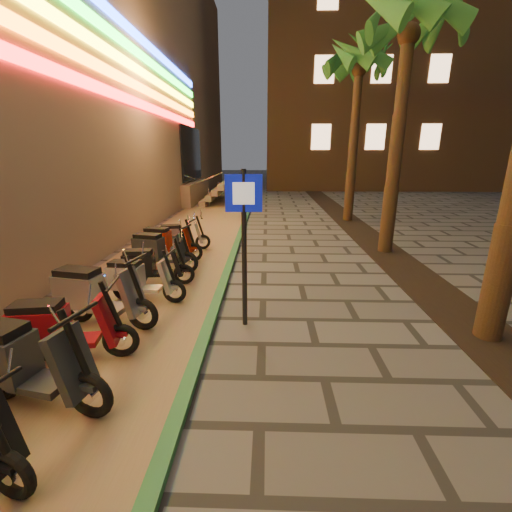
{
  "coord_description": "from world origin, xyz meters",
  "views": [
    {
      "loc": [
        0.07,
        -2.99,
        2.81
      ],
      "look_at": [
        -0.11,
        2.39,
        1.2
      ],
      "focal_mm": 24.0,
      "sensor_mm": 36.0,
      "label": 1
    }
  ],
  "objects_px": {
    "scooter_8": "(150,265)",
    "scooter_11": "(179,236)",
    "scooter_6": "(95,294)",
    "pedestrian_sign": "(244,228)",
    "scooter_7": "(138,279)",
    "scooter_9": "(158,250)",
    "scooter_4": "(20,362)",
    "scooter_5": "(60,328)",
    "scooter_10": "(166,242)"
  },
  "relations": [
    {
      "from": "scooter_11",
      "to": "scooter_8",
      "type": "bearing_deg",
      "value": -103.42
    },
    {
      "from": "scooter_5",
      "to": "scooter_8",
      "type": "relative_size",
      "value": 1.09
    },
    {
      "from": "scooter_6",
      "to": "scooter_8",
      "type": "height_order",
      "value": "scooter_6"
    },
    {
      "from": "pedestrian_sign",
      "to": "scooter_9",
      "type": "relative_size",
      "value": 1.54
    },
    {
      "from": "scooter_5",
      "to": "scooter_9",
      "type": "relative_size",
      "value": 0.99
    },
    {
      "from": "scooter_8",
      "to": "scooter_11",
      "type": "height_order",
      "value": "scooter_8"
    },
    {
      "from": "scooter_11",
      "to": "scooter_5",
      "type": "bearing_deg",
      "value": -107.07
    },
    {
      "from": "scooter_5",
      "to": "scooter_7",
      "type": "xyz_separation_m",
      "value": [
        0.33,
        2.04,
        -0.04
      ]
    },
    {
      "from": "scooter_5",
      "to": "scooter_8",
      "type": "xyz_separation_m",
      "value": [
        0.29,
        2.9,
        -0.04
      ]
    },
    {
      "from": "pedestrian_sign",
      "to": "scooter_8",
      "type": "bearing_deg",
      "value": 137.75
    },
    {
      "from": "scooter_5",
      "to": "scooter_10",
      "type": "relative_size",
      "value": 1.01
    },
    {
      "from": "scooter_6",
      "to": "scooter_9",
      "type": "distance_m",
      "value": 2.9
    },
    {
      "from": "scooter_8",
      "to": "scooter_11",
      "type": "relative_size",
      "value": 1.03
    },
    {
      "from": "scooter_5",
      "to": "scooter_11",
      "type": "relative_size",
      "value": 1.13
    },
    {
      "from": "scooter_4",
      "to": "scooter_5",
      "type": "relative_size",
      "value": 1.1
    },
    {
      "from": "scooter_10",
      "to": "scooter_9",
      "type": "bearing_deg",
      "value": -78.47
    },
    {
      "from": "scooter_10",
      "to": "scooter_5",
      "type": "bearing_deg",
      "value": -82.67
    },
    {
      "from": "scooter_7",
      "to": "scooter_10",
      "type": "distance_m",
      "value": 2.79
    },
    {
      "from": "pedestrian_sign",
      "to": "scooter_11",
      "type": "relative_size",
      "value": 1.75
    },
    {
      "from": "scooter_6",
      "to": "scooter_11",
      "type": "height_order",
      "value": "scooter_6"
    },
    {
      "from": "pedestrian_sign",
      "to": "scooter_6",
      "type": "relative_size",
      "value": 1.42
    },
    {
      "from": "pedestrian_sign",
      "to": "scooter_11",
      "type": "height_order",
      "value": "pedestrian_sign"
    },
    {
      "from": "scooter_10",
      "to": "scooter_11",
      "type": "relative_size",
      "value": 1.11
    },
    {
      "from": "scooter_8",
      "to": "scooter_10",
      "type": "xyz_separation_m",
      "value": [
        -0.2,
        1.93,
        0.04
      ]
    },
    {
      "from": "scooter_4",
      "to": "scooter_6",
      "type": "height_order",
      "value": "scooter_4"
    },
    {
      "from": "pedestrian_sign",
      "to": "scooter_9",
      "type": "height_order",
      "value": "pedestrian_sign"
    },
    {
      "from": "scooter_7",
      "to": "scooter_9",
      "type": "height_order",
      "value": "scooter_9"
    },
    {
      "from": "scooter_6",
      "to": "scooter_8",
      "type": "distance_m",
      "value": 1.86
    },
    {
      "from": "pedestrian_sign",
      "to": "scooter_4",
      "type": "bearing_deg",
      "value": -143.59
    },
    {
      "from": "scooter_11",
      "to": "scooter_4",
      "type": "bearing_deg",
      "value": -106.13
    },
    {
      "from": "scooter_10",
      "to": "scooter_11",
      "type": "bearing_deg",
      "value": 90.86
    },
    {
      "from": "scooter_6",
      "to": "scooter_11",
      "type": "bearing_deg",
      "value": 98.1
    },
    {
      "from": "scooter_7",
      "to": "scooter_9",
      "type": "bearing_deg",
      "value": 99.6
    },
    {
      "from": "scooter_6",
      "to": "scooter_8",
      "type": "relative_size",
      "value": 1.19
    },
    {
      "from": "scooter_4",
      "to": "scooter_6",
      "type": "xyz_separation_m",
      "value": [
        -0.11,
        1.95,
        -0.01
      ]
    },
    {
      "from": "scooter_4",
      "to": "scooter_7",
      "type": "bearing_deg",
      "value": 96.83
    },
    {
      "from": "scooter_6",
      "to": "scooter_9",
      "type": "relative_size",
      "value": 1.08
    },
    {
      "from": "scooter_5",
      "to": "scooter_6",
      "type": "height_order",
      "value": "scooter_6"
    },
    {
      "from": "scooter_7",
      "to": "scooter_10",
      "type": "xyz_separation_m",
      "value": [
        -0.24,
        2.78,
        0.04
      ]
    },
    {
      "from": "scooter_5",
      "to": "scooter_10",
      "type": "bearing_deg",
      "value": 80.36
    },
    {
      "from": "pedestrian_sign",
      "to": "scooter_8",
      "type": "relative_size",
      "value": 1.7
    },
    {
      "from": "scooter_4",
      "to": "pedestrian_sign",
      "type": "bearing_deg",
      "value": 51.91
    },
    {
      "from": "scooter_7",
      "to": "scooter_11",
      "type": "xyz_separation_m",
      "value": [
        -0.12,
        3.69,
        -0.01
      ]
    },
    {
      "from": "pedestrian_sign",
      "to": "scooter_5",
      "type": "bearing_deg",
      "value": -158.94
    },
    {
      "from": "pedestrian_sign",
      "to": "scooter_6",
      "type": "distance_m",
      "value": 2.76
    },
    {
      "from": "scooter_9",
      "to": "scooter_10",
      "type": "xyz_separation_m",
      "value": [
        -0.05,
        0.86,
        -0.01
      ]
    },
    {
      "from": "scooter_5",
      "to": "scooter_11",
      "type": "distance_m",
      "value": 5.73
    },
    {
      "from": "pedestrian_sign",
      "to": "scooter_7",
      "type": "distance_m",
      "value": 2.63
    },
    {
      "from": "scooter_10",
      "to": "scooter_11",
      "type": "height_order",
      "value": "scooter_10"
    },
    {
      "from": "scooter_8",
      "to": "scooter_6",
      "type": "bearing_deg",
      "value": -106.53
    }
  ]
}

